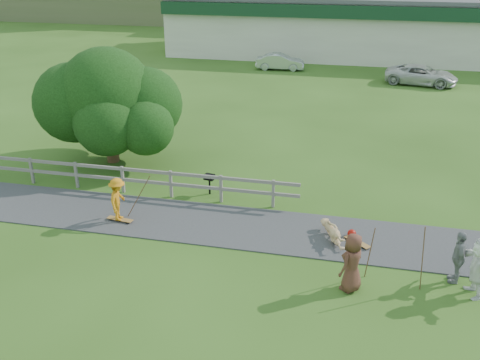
{
  "coord_description": "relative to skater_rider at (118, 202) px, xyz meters",
  "views": [
    {
      "loc": [
        4.76,
        -14.43,
        9.0
      ],
      "look_at": [
        1.03,
        2.0,
        1.57
      ],
      "focal_mm": 40.0,
      "sensor_mm": 36.0,
      "label": 1
    }
  ],
  "objects": [
    {
      "name": "helmet",
      "position": [
        8.05,
        0.7,
        -0.64
      ],
      "size": [
        0.29,
        0.29,
        0.29
      ],
      "primitive_type": "sphere",
      "color": "#9D1008",
      "rests_on": "ground"
    },
    {
      "name": "strip_mall",
      "position": [
        7.09,
        33.98,
        1.79
      ],
      "size": [
        32.5,
        10.75,
        5.1
      ],
      "color": "beige",
      "rests_on": "ground"
    },
    {
      "name": "spectator_d",
      "position": [
        11.49,
        -1.79,
        0.11
      ],
      "size": [
        0.87,
        1.73,
        1.78
      ],
      "primitive_type": "imported",
      "rotation": [
        0.0,
        0.0,
        4.93
      ],
      "color": "white",
      "rests_on": "ground"
    },
    {
      "name": "longboard_fallen",
      "position": [
        8.25,
        0.25,
        -0.73
      ],
      "size": [
        0.9,
        0.82,
        0.11
      ],
      "primitive_type": null,
      "rotation": [
        0.0,
        0.0,
        -0.71
      ],
      "color": "olive",
      "rests_on": "ground"
    },
    {
      "name": "path",
      "position": [
        3.09,
        0.54,
        -0.76
      ],
      "size": [
        34.0,
        3.0,
        0.04
      ],
      "primitive_type": "cube",
      "color": "#333335",
      "rests_on": "ground"
    },
    {
      "name": "spectator_b",
      "position": [
        11.05,
        -1.23,
        0.03
      ],
      "size": [
        0.43,
        0.97,
        1.63
      ],
      "primitive_type": "imported",
      "rotation": [
        0.0,
        0.0,
        4.67
      ],
      "color": "gray",
      "rests_on": "ground"
    },
    {
      "name": "skater_rider",
      "position": [
        0.0,
        0.0,
        0.0
      ],
      "size": [
        0.69,
        1.07,
        1.57
      ],
      "primitive_type": "imported",
      "rotation": [
        0.0,
        0.0,
        1.69
      ],
      "color": "orange",
      "rests_on": "ground"
    },
    {
      "name": "longboard_rider",
      "position": [
        0.0,
        0.0,
        -0.73
      ],
      "size": [
        0.99,
        0.37,
        0.11
      ],
      "primitive_type": null,
      "rotation": [
        0.0,
        0.0,
        -0.14
      ],
      "color": "olive",
      "rests_on": "ground"
    },
    {
      "name": "pole_spec_left",
      "position": [
        8.58,
        -1.58,
        0.05
      ],
      "size": [
        0.03,
        0.03,
        1.67
      ],
      "primitive_type": "cylinder",
      "color": "brown",
      "rests_on": "ground"
    },
    {
      "name": "fence",
      "position": [
        -1.52,
        2.34,
        -0.06
      ],
      "size": [
        15.05,
        0.1,
        1.1
      ],
      "color": "slate",
      "rests_on": "ground"
    },
    {
      "name": "spectator_c",
      "position": [
        8.1,
        -2.31,
        0.1
      ],
      "size": [
        0.94,
        1.03,
        1.76
      ],
      "primitive_type": "imported",
      "rotation": [
        0.0,
        0.0,
        4.14
      ],
      "color": "#582F23",
      "rests_on": "ground"
    },
    {
      "name": "car_white",
      "position": [
        12.01,
        23.63,
        -0.11
      ],
      "size": [
        5.21,
        3.12,
        1.35
      ],
      "primitive_type": "imported",
      "rotation": [
        0.0,
        0.0,
        1.38
      ],
      "color": "beige",
      "rests_on": "ground"
    },
    {
      "name": "skater_fallen",
      "position": [
        7.45,
        0.35,
        -0.48
      ],
      "size": [
        1.69,
        1.02,
        0.61
      ],
      "primitive_type": "imported",
      "rotation": [
        0.0,
        0.0,
        0.41
      ],
      "color": "tan",
      "rests_on": "ground"
    },
    {
      "name": "pole_rider",
      "position": [
        0.6,
        0.4,
        0.21
      ],
      "size": [
        0.03,
        0.03,
        1.98
      ],
      "primitive_type": "cylinder",
      "color": "brown",
      "rests_on": "ground"
    },
    {
      "name": "pole_spec_right",
      "position": [
        10.0,
        -1.87,
        0.22
      ],
      "size": [
        0.03,
        0.03,
        2.01
      ],
      "primitive_type": "cylinder",
      "color": "brown",
      "rests_on": "ground"
    },
    {
      "name": "tree",
      "position": [
        -2.75,
        5.34,
        1.11
      ],
      "size": [
        6.64,
        6.64,
        3.78
      ],
      "primitive_type": null,
      "color": "black",
      "rests_on": "ground"
    },
    {
      "name": "bbq",
      "position": [
        2.47,
        2.94,
        -0.37
      ],
      "size": [
        0.43,
        0.36,
        0.83
      ],
      "primitive_type": null,
      "rotation": [
        0.0,
        0.0,
        -0.2
      ],
      "color": "black",
      "rests_on": "ground"
    },
    {
      "name": "car_silver",
      "position": [
        1.62,
        26.29,
        -0.16
      ],
      "size": [
        3.84,
        1.55,
        1.24
      ],
      "primitive_type": "imported",
      "rotation": [
        0.0,
        0.0,
        1.63
      ],
      "color": "#B8BCC1",
      "rests_on": "ground"
    },
    {
      "name": "ground",
      "position": [
        3.09,
        -0.96,
        -0.78
      ],
      "size": [
        260.0,
        260.0,
        0.0
      ],
      "primitive_type": "plane",
      "color": "#2D4F16",
      "rests_on": "ground"
    }
  ]
}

